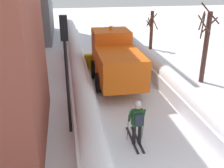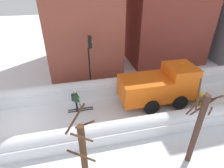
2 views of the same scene
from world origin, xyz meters
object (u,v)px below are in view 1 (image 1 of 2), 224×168
skier (137,121)px  traffic_light_pole (66,54)px  bare_tree_mid (205,45)px  plow_truck (115,59)px  bare_tree_far (151,29)px

skier → traffic_light_pole: 3.60m
traffic_light_pole → bare_tree_mid: (7.90, 3.99, -1.00)m
traffic_light_pole → bare_tree_mid: bearing=26.8°
plow_truck → traffic_light_pole: 5.77m
plow_truck → skier: (-0.36, -6.17, -0.48)m
skier → bare_tree_far: (4.89, 13.34, 0.71)m
traffic_light_pole → bare_tree_far: traffic_light_pole is taller
skier → traffic_light_pole: (-2.43, 1.44, 2.24)m
bare_tree_mid → plow_truck: bearing=171.8°
bare_tree_mid → bare_tree_far: 7.95m
plow_truck → skier: 6.20m
skier → bare_tree_mid: 7.81m
plow_truck → bare_tree_mid: bearing=-8.2°
plow_truck → bare_tree_far: bare_tree_far is taller
skier → bare_tree_mid: size_ratio=0.39×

